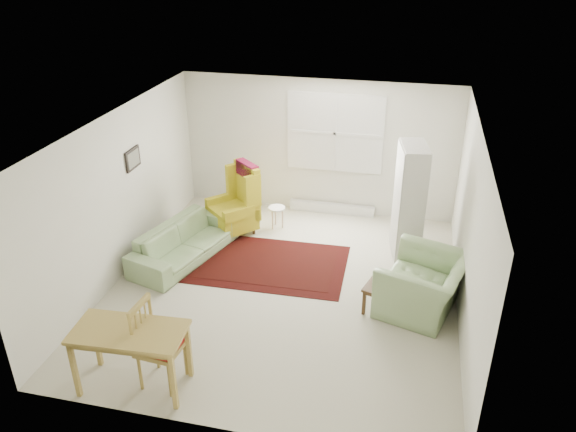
% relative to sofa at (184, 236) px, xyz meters
% --- Properties ---
extents(room, '(5.04, 5.54, 2.51)m').
position_rel_sofa_xyz_m(room, '(1.77, -0.28, 0.85)').
color(room, beige).
rests_on(room, ground).
extents(rug, '(2.54, 1.67, 0.03)m').
position_rel_sofa_xyz_m(rug, '(1.34, 0.11, -0.39)').
color(rug, black).
rests_on(rug, ground).
extents(sofa, '(1.31, 2.13, 0.80)m').
position_rel_sofa_xyz_m(sofa, '(0.00, 0.00, 0.00)').
color(sofa, '#839F6A').
rests_on(sofa, ground).
extents(armchair, '(1.36, 1.46, 0.94)m').
position_rel_sofa_xyz_m(armchair, '(3.74, -0.56, 0.07)').
color(armchair, '#839F6A').
rests_on(armchair, ground).
extents(wingback_chair, '(1.04, 1.04, 1.24)m').
position_rel_sofa_xyz_m(wingback_chair, '(0.48, 1.02, 0.22)').
color(wingback_chair, gold).
rests_on(wingback_chair, ground).
extents(coffee_table, '(0.63, 0.63, 0.42)m').
position_rel_sofa_xyz_m(coffee_table, '(3.24, -0.73, -0.19)').
color(coffee_table, '#442B15').
rests_on(coffee_table, ground).
extents(stool, '(0.31, 0.31, 0.40)m').
position_rel_sofa_xyz_m(stool, '(1.19, 1.37, -0.20)').
color(stool, white).
rests_on(stool, ground).
extents(cabinet, '(0.52, 0.81, 1.89)m').
position_rel_sofa_xyz_m(cabinet, '(3.46, 0.90, 0.54)').
color(cabinet, silver).
rests_on(cabinet, ground).
extents(desk, '(1.29, 0.70, 0.80)m').
position_rel_sofa_xyz_m(desk, '(0.55, -2.84, -0.00)').
color(desk, '#B09647').
rests_on(desk, ground).
extents(desk_chair, '(0.51, 0.51, 1.07)m').
position_rel_sofa_xyz_m(desk_chair, '(0.84, -2.71, 0.13)').
color(desk_chair, '#B09647').
rests_on(desk_chair, ground).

